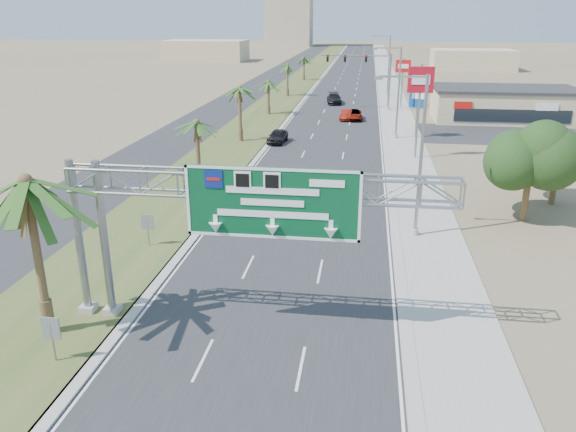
% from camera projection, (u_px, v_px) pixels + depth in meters
% --- Properties ---
extents(road, '(12.00, 300.00, 0.02)m').
position_uv_depth(road, '(348.00, 81.00, 118.50)').
color(road, '#28282B').
rests_on(road, ground).
extents(sidewalk_right, '(4.00, 300.00, 0.10)m').
position_uv_depth(sidewalk_right, '(389.00, 82.00, 117.38)').
color(sidewalk_right, '#9E9B93').
rests_on(sidewalk_right, ground).
extents(median_grass, '(7.00, 300.00, 0.12)m').
position_uv_depth(median_grass, '(301.00, 80.00, 119.79)').
color(median_grass, '#3C5324').
rests_on(median_grass, ground).
extents(opposing_road, '(8.00, 300.00, 0.02)m').
position_uv_depth(opposing_road, '(269.00, 80.00, 120.71)').
color(opposing_road, '#28282B').
rests_on(opposing_road, ground).
extents(sign_gantry, '(16.75, 1.24, 7.50)m').
position_uv_depth(sign_gantry, '(237.00, 197.00, 23.32)').
color(sign_gantry, gray).
rests_on(sign_gantry, ground).
extents(palm_near, '(5.70, 5.70, 8.35)m').
position_uv_depth(palm_near, '(26.00, 182.00, 22.29)').
color(palm_near, brown).
rests_on(palm_near, ground).
extents(palm_row_b, '(3.99, 3.99, 5.95)m').
position_uv_depth(palm_row_b, '(196.00, 124.00, 45.38)').
color(palm_row_b, brown).
rests_on(palm_row_b, ground).
extents(palm_row_c, '(3.99, 3.99, 6.75)m').
position_uv_depth(palm_row_c, '(239.00, 90.00, 60.04)').
color(palm_row_c, brown).
rests_on(palm_row_c, ground).
extents(palm_row_d, '(3.99, 3.99, 5.45)m').
position_uv_depth(palm_row_d, '(268.00, 83.00, 77.24)').
color(palm_row_d, brown).
rests_on(palm_row_d, ground).
extents(palm_row_e, '(3.99, 3.99, 6.15)m').
position_uv_depth(palm_row_e, '(287.00, 66.00, 94.72)').
color(palm_row_e, brown).
rests_on(palm_row_e, ground).
extents(palm_row_f, '(3.99, 3.99, 5.75)m').
position_uv_depth(palm_row_f, '(304.00, 58.00, 118.15)').
color(palm_row_f, brown).
rests_on(palm_row_f, ground).
extents(streetlight_near, '(3.27, 0.44, 10.00)m').
position_uv_depth(streetlight_near, '(417.00, 164.00, 33.95)').
color(streetlight_near, gray).
rests_on(streetlight_near, ground).
extents(streetlight_mid, '(3.27, 0.44, 10.00)m').
position_uv_depth(streetlight_mid, '(396.00, 97.00, 61.91)').
color(streetlight_mid, gray).
rests_on(streetlight_mid, ground).
extents(streetlight_far, '(3.27, 0.44, 10.00)m').
position_uv_depth(streetlight_far, '(387.00, 68.00, 95.46)').
color(streetlight_far, gray).
rests_on(streetlight_far, ground).
extents(signal_mast, '(10.28, 0.71, 8.00)m').
position_uv_depth(signal_mast, '(376.00, 76.00, 80.75)').
color(signal_mast, gray).
rests_on(signal_mast, ground).
extents(store_building, '(18.00, 10.00, 4.00)m').
position_uv_depth(store_building, '(504.00, 105.00, 73.95)').
color(store_building, tan).
rests_on(store_building, ground).
extents(oak_near, '(4.50, 4.50, 6.80)m').
position_uv_depth(oak_near, '(532.00, 155.00, 36.73)').
color(oak_near, brown).
rests_on(oak_near, ground).
extents(oak_far, '(3.50, 3.50, 5.60)m').
position_uv_depth(oak_far, '(559.00, 153.00, 40.31)').
color(oak_far, brown).
rests_on(oak_far, ground).
extents(median_signback_a, '(0.75, 0.08, 2.08)m').
position_uv_depth(median_signback_a, '(51.00, 331.00, 22.09)').
color(median_signback_a, gray).
rests_on(median_signback_a, ground).
extents(median_signback_b, '(0.75, 0.08, 2.08)m').
position_uv_depth(median_signback_b, '(148.00, 224.00, 33.37)').
color(median_signback_b, gray).
rests_on(median_signback_b, ground).
extents(tower_distant, '(20.00, 16.00, 35.00)m').
position_uv_depth(tower_distant, '(289.00, 4.00, 247.24)').
color(tower_distant, tan).
rests_on(tower_distant, ground).
extents(building_distant_left, '(24.00, 14.00, 6.00)m').
position_uv_depth(building_distant_left, '(206.00, 51.00, 169.95)').
color(building_distant_left, tan).
rests_on(building_distant_left, ground).
extents(building_distant_right, '(20.00, 12.00, 5.00)m').
position_uv_depth(building_distant_right, '(472.00, 60.00, 141.71)').
color(building_distant_right, tan).
rests_on(building_distant_right, ground).
extents(car_left_lane, '(2.06, 4.38, 1.45)m').
position_uv_depth(car_left_lane, '(278.00, 136.00, 61.13)').
color(car_left_lane, black).
rests_on(car_left_lane, ground).
extents(car_mid_lane, '(1.74, 4.14, 1.33)m').
position_uv_depth(car_mid_lane, '(347.00, 115.00, 74.58)').
color(car_mid_lane, maroon).
rests_on(car_mid_lane, ground).
extents(car_right_lane, '(2.51, 4.94, 1.34)m').
position_uv_depth(car_right_lane, '(353.00, 115.00, 74.57)').
color(car_right_lane, gray).
rests_on(car_right_lane, ground).
extents(car_far, '(2.76, 5.55, 1.55)m').
position_uv_depth(car_far, '(334.00, 99.00, 88.14)').
color(car_far, black).
rests_on(car_far, ground).
extents(pole_sign_red_near, '(2.41, 0.43, 8.90)m').
position_uv_depth(pole_sign_red_near, '(420.00, 85.00, 52.46)').
color(pole_sign_red_near, gray).
rests_on(pole_sign_red_near, ground).
extents(pole_sign_blue, '(1.94, 1.10, 6.61)m').
position_uv_depth(pole_sign_blue, '(418.00, 96.00, 62.43)').
color(pole_sign_blue, gray).
rests_on(pole_sign_blue, ground).
extents(pole_sign_red_far, '(2.22, 0.53, 7.11)m').
position_uv_depth(pole_sign_red_far, '(403.00, 69.00, 83.61)').
color(pole_sign_red_far, gray).
rests_on(pole_sign_red_far, ground).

